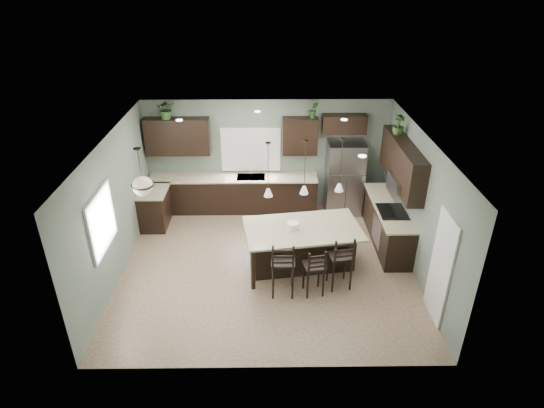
{
  "coord_description": "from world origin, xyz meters",
  "views": [
    {
      "loc": [
        0.0,
        -7.87,
        5.65
      ],
      "look_at": [
        0.1,
        0.4,
        1.25
      ],
      "focal_mm": 30.0,
      "sensor_mm": 36.0,
      "label": 1
    }
  ],
  "objects_px": {
    "refrigerator": "(344,178)",
    "bar_stool_left": "(283,267)",
    "bar_stool_center": "(314,270)",
    "bar_stool_right": "(340,261)",
    "plant_back_left": "(166,109)",
    "serving_dish": "(293,226)",
    "kitchen_island": "(302,247)"
  },
  "relations": [
    {
      "from": "kitchen_island",
      "to": "serving_dish",
      "type": "xyz_separation_m",
      "value": [
        -0.2,
        -0.03,
        0.53
      ]
    },
    {
      "from": "kitchen_island",
      "to": "bar_stool_right",
      "type": "bearing_deg",
      "value": -53.08
    },
    {
      "from": "kitchen_island",
      "to": "bar_stool_right",
      "type": "distance_m",
      "value": 0.96
    },
    {
      "from": "bar_stool_left",
      "to": "bar_stool_center",
      "type": "distance_m",
      "value": 0.59
    },
    {
      "from": "bar_stool_right",
      "to": "bar_stool_center",
      "type": "bearing_deg",
      "value": -167.98
    },
    {
      "from": "plant_back_left",
      "to": "bar_stool_right",
      "type": "bearing_deg",
      "value": -40.97
    },
    {
      "from": "bar_stool_left",
      "to": "bar_stool_right",
      "type": "relative_size",
      "value": 1.02
    },
    {
      "from": "serving_dish",
      "to": "bar_stool_center",
      "type": "relative_size",
      "value": 0.23
    },
    {
      "from": "bar_stool_center",
      "to": "bar_stool_right",
      "type": "relative_size",
      "value": 0.88
    },
    {
      "from": "refrigerator",
      "to": "bar_stool_left",
      "type": "xyz_separation_m",
      "value": [
        -1.63,
        -3.29,
        -0.32
      ]
    },
    {
      "from": "kitchen_island",
      "to": "bar_stool_left",
      "type": "distance_m",
      "value": 0.99
    },
    {
      "from": "bar_stool_center",
      "to": "plant_back_left",
      "type": "distance_m",
      "value": 5.18
    },
    {
      "from": "bar_stool_left",
      "to": "bar_stool_center",
      "type": "relative_size",
      "value": 1.16
    },
    {
      "from": "serving_dish",
      "to": "kitchen_island",
      "type": "bearing_deg",
      "value": 8.4
    },
    {
      "from": "kitchen_island",
      "to": "serving_dish",
      "type": "distance_m",
      "value": 0.57
    },
    {
      "from": "bar_stool_left",
      "to": "plant_back_left",
      "type": "relative_size",
      "value": 2.52
    },
    {
      "from": "serving_dish",
      "to": "bar_stool_right",
      "type": "height_order",
      "value": "bar_stool_right"
    },
    {
      "from": "bar_stool_left",
      "to": "plant_back_left",
      "type": "bearing_deg",
      "value": 129.18
    },
    {
      "from": "bar_stool_left",
      "to": "plant_back_left",
      "type": "height_order",
      "value": "plant_back_left"
    },
    {
      "from": "kitchen_island",
      "to": "plant_back_left",
      "type": "relative_size",
      "value": 4.84
    },
    {
      "from": "serving_dish",
      "to": "bar_stool_center",
      "type": "xyz_separation_m",
      "value": [
        0.36,
        -0.85,
        -0.47
      ]
    },
    {
      "from": "refrigerator",
      "to": "serving_dish",
      "type": "relative_size",
      "value": 7.71
    },
    {
      "from": "serving_dish",
      "to": "bar_stool_left",
      "type": "relative_size",
      "value": 0.2
    },
    {
      "from": "refrigerator",
      "to": "serving_dish",
      "type": "xyz_separation_m",
      "value": [
        -1.4,
        -2.44,
        0.07
      ]
    },
    {
      "from": "refrigerator",
      "to": "bar_stool_center",
      "type": "relative_size",
      "value": 1.78
    },
    {
      "from": "bar_stool_center",
      "to": "serving_dish",
      "type": "bearing_deg",
      "value": 102.05
    },
    {
      "from": "bar_stool_right",
      "to": "plant_back_left",
      "type": "height_order",
      "value": "plant_back_left"
    },
    {
      "from": "kitchen_island",
      "to": "bar_stool_left",
      "type": "bearing_deg",
      "value": -124.12
    },
    {
      "from": "refrigerator",
      "to": "bar_stool_left",
      "type": "height_order",
      "value": "refrigerator"
    },
    {
      "from": "bar_stool_left",
      "to": "bar_stool_center",
      "type": "bearing_deg",
      "value": 1.55
    },
    {
      "from": "bar_stool_left",
      "to": "bar_stool_center",
      "type": "xyz_separation_m",
      "value": [
        0.58,
        -0.0,
        -0.08
      ]
    },
    {
      "from": "refrigerator",
      "to": "bar_stool_right",
      "type": "distance_m",
      "value": 3.14
    }
  ]
}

